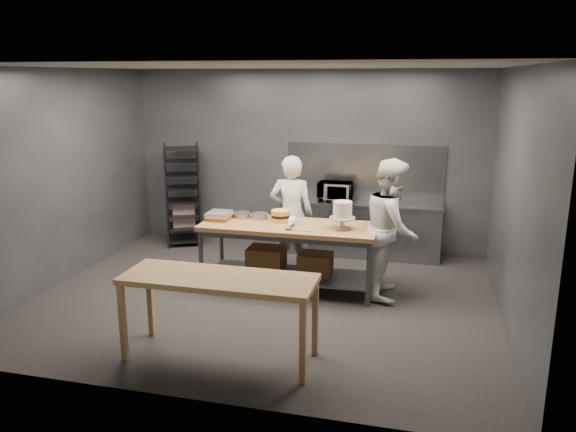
# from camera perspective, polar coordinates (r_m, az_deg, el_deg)

# --- Properties ---
(ground) EXTENTS (6.00, 6.00, 0.00)m
(ground) POSITION_cam_1_polar(r_m,az_deg,el_deg) (7.60, -2.34, -8.29)
(ground) COLOR black
(ground) RESTS_ON ground
(back_wall) EXTENTS (6.00, 0.04, 3.00)m
(back_wall) POSITION_cam_1_polar(r_m,az_deg,el_deg) (9.55, 1.82, 5.70)
(back_wall) COLOR #4C4F54
(back_wall) RESTS_ON ground
(work_table) EXTENTS (2.40, 0.90, 0.92)m
(work_table) POSITION_cam_1_polar(r_m,az_deg,el_deg) (7.75, 0.01, -3.31)
(work_table) COLOR olive
(work_table) RESTS_ON ground
(near_counter) EXTENTS (2.00, 0.70, 0.90)m
(near_counter) POSITION_cam_1_polar(r_m,az_deg,el_deg) (5.82, -7.04, -6.92)
(near_counter) COLOR olive
(near_counter) RESTS_ON ground
(back_counter) EXTENTS (2.60, 0.60, 0.90)m
(back_counter) POSITION_cam_1_polar(r_m,az_deg,el_deg) (9.30, 7.38, -1.25)
(back_counter) COLOR slate
(back_counter) RESTS_ON ground
(splashback_panel) EXTENTS (2.60, 0.02, 0.90)m
(splashback_panel) POSITION_cam_1_polar(r_m,az_deg,el_deg) (9.40, 7.77, 4.51)
(splashback_panel) COLOR slate
(splashback_panel) RESTS_ON back_counter
(speed_rack) EXTENTS (0.82, 0.84, 1.75)m
(speed_rack) POSITION_cam_1_polar(r_m,az_deg,el_deg) (9.95, -10.62, 2.04)
(speed_rack) COLOR black
(speed_rack) RESTS_ON ground
(chef_behind) EXTENTS (0.67, 0.46, 1.77)m
(chef_behind) POSITION_cam_1_polar(r_m,az_deg,el_deg) (8.33, 0.35, 0.16)
(chef_behind) COLOR white
(chef_behind) RESTS_ON ground
(chef_right) EXTENTS (0.72, 0.91, 1.86)m
(chef_right) POSITION_cam_1_polar(r_m,az_deg,el_deg) (7.54, 10.49, -1.24)
(chef_right) COLOR white
(chef_right) RESTS_ON ground
(microwave) EXTENTS (0.54, 0.37, 0.30)m
(microwave) POSITION_cam_1_polar(r_m,az_deg,el_deg) (9.22, 4.79, 2.51)
(microwave) COLOR black
(microwave) RESTS_ON back_counter
(frosted_cake_stand) EXTENTS (0.34, 0.34, 0.37)m
(frosted_cake_stand) POSITION_cam_1_polar(r_m,az_deg,el_deg) (7.39, 5.56, 0.43)
(frosted_cake_stand) COLOR #BCB096
(frosted_cake_stand) RESTS_ON work_table
(layer_cake) EXTENTS (0.27, 0.27, 0.16)m
(layer_cake) POSITION_cam_1_polar(r_m,az_deg,el_deg) (7.78, -0.75, 0.02)
(layer_cake) COLOR #F5B84E
(layer_cake) RESTS_ON work_table
(cake_pans) EXTENTS (0.51, 0.25, 0.07)m
(cake_pans) POSITION_cam_1_polar(r_m,az_deg,el_deg) (7.99, -3.79, 0.06)
(cake_pans) COLOR gray
(cake_pans) RESTS_ON work_table
(piping_bag) EXTENTS (0.14, 0.39, 0.12)m
(piping_bag) POSITION_cam_1_polar(r_m,az_deg,el_deg) (7.45, 0.21, -0.77)
(piping_bag) COLOR white
(piping_bag) RESTS_ON work_table
(offset_spatula) EXTENTS (0.36, 0.02, 0.02)m
(offset_spatula) POSITION_cam_1_polar(r_m,az_deg,el_deg) (7.33, 0.72, -1.47)
(offset_spatula) COLOR slate
(offset_spatula) RESTS_ON work_table
(pastry_clamshells) EXTENTS (0.31, 0.36, 0.11)m
(pastry_clamshells) POSITION_cam_1_polar(r_m,az_deg,el_deg) (7.95, -7.01, 0.05)
(pastry_clamshells) COLOR #A05620
(pastry_clamshells) RESTS_ON work_table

